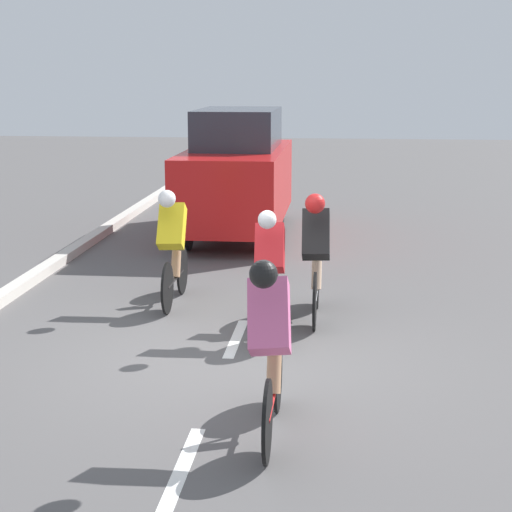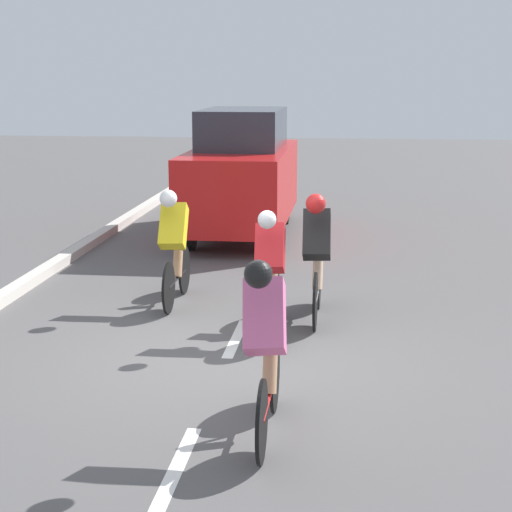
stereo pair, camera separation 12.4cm
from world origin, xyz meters
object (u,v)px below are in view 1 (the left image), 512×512
(cyclist_pink, at_px, (270,343))
(cyclist_red, at_px, (270,269))
(cyclist_black, at_px, (316,253))
(cyclist_yellow, at_px, (173,244))
(support_car, at_px, (237,174))

(cyclist_pink, xyz_separation_m, cyclist_red, (0.24, -2.79, -0.05))
(cyclist_black, height_order, cyclist_red, cyclist_black)
(cyclist_black, bearing_deg, cyclist_red, 52.32)
(cyclist_black, xyz_separation_m, cyclist_pink, (0.24, 3.42, -0.02))
(cyclist_yellow, xyz_separation_m, cyclist_pink, (-1.58, 3.93, 0.02))
(cyclist_black, height_order, cyclist_yellow, cyclist_black)
(support_car, bearing_deg, cyclist_yellow, 87.47)
(cyclist_black, relative_size, cyclist_pink, 0.97)
(cyclist_yellow, relative_size, support_car, 0.37)
(cyclist_yellow, xyz_separation_m, cyclist_red, (-1.34, 1.14, -0.03))
(cyclist_black, xyz_separation_m, cyclist_red, (0.49, 0.63, -0.06))
(cyclist_pink, xyz_separation_m, support_car, (1.37, -8.75, 0.32))
(cyclist_yellow, relative_size, cyclist_red, 0.97)
(cyclist_black, distance_m, cyclist_yellow, 1.90)
(cyclist_pink, relative_size, cyclist_red, 1.01)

